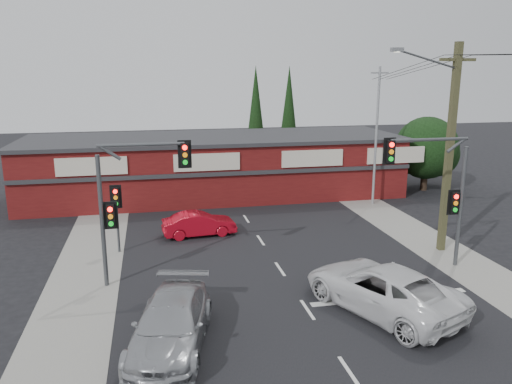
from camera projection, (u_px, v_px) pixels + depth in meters
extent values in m
plane|color=black|center=(294.00, 289.00, 20.36)|extent=(120.00, 120.00, 0.00)
cube|color=black|center=(266.00, 248.00, 25.11)|extent=(14.00, 70.00, 0.01)
cube|color=gray|center=(90.00, 261.00, 23.40)|extent=(3.00, 70.00, 0.02)
cube|color=gray|center=(420.00, 237.00, 26.83)|extent=(3.00, 70.00, 0.02)
cube|color=silver|center=(390.00, 297.00, 19.64)|extent=(6.50, 0.35, 0.01)
imported|color=silver|center=(382.00, 288.00, 18.44)|extent=(5.15, 6.89, 1.74)
imported|color=#A7A9AC|center=(171.00, 324.00, 15.94)|extent=(3.41, 5.86, 1.59)
imported|color=#B90B1B|center=(199.00, 224.00, 26.97)|extent=(4.04, 1.75, 1.29)
cube|color=silver|center=(349.00, 371.00, 14.76)|extent=(0.12, 1.60, 0.01)
cube|color=silver|center=(307.00, 310.00, 18.60)|extent=(0.12, 1.60, 0.01)
cube|color=silver|center=(280.00, 269.00, 22.45)|extent=(0.12, 1.60, 0.01)
cube|color=silver|center=(261.00, 240.00, 26.29)|extent=(0.12, 1.60, 0.01)
cube|color=silver|center=(246.00, 219.00, 30.13)|extent=(0.12, 1.60, 0.01)
cube|color=silver|center=(235.00, 202.00, 33.97)|extent=(0.12, 1.60, 0.01)
cube|color=silver|center=(226.00, 189.00, 37.81)|extent=(0.12, 1.60, 0.01)
cube|color=silver|center=(219.00, 178.00, 41.65)|extent=(0.12, 1.60, 0.01)
cube|color=silver|center=(213.00, 169.00, 45.49)|extent=(0.12, 1.60, 0.01)
cube|color=#531011|center=(215.00, 167.00, 35.86)|extent=(26.00, 8.00, 4.00)
cube|color=#2D2D30|center=(214.00, 138.00, 35.37)|extent=(26.40, 8.40, 0.25)
cube|color=beige|center=(92.00, 166.00, 30.13)|extent=(4.20, 0.12, 1.10)
cube|color=beige|center=(207.00, 162.00, 31.55)|extent=(4.20, 0.12, 1.10)
cube|color=beige|center=(313.00, 158.00, 32.96)|extent=(4.20, 0.12, 1.10)
cube|color=beige|center=(396.00, 155.00, 34.17)|extent=(4.20, 0.12, 1.10)
cube|color=#2D2D30|center=(223.00, 174.00, 31.89)|extent=(26.00, 0.15, 0.25)
cylinder|color=#2D2116|center=(424.00, 178.00, 37.34)|extent=(0.50, 0.50, 1.80)
sphere|color=black|center=(427.00, 148.00, 36.80)|extent=(4.60, 4.60, 4.60)
sphere|color=black|center=(437.00, 154.00, 38.22)|extent=(3.40, 3.40, 3.40)
sphere|color=black|center=(400.00, 157.00, 38.08)|extent=(2.80, 2.80, 2.80)
cylinder|color=#2D2116|center=(256.00, 162.00, 43.66)|extent=(0.24, 0.24, 2.00)
cone|color=black|center=(256.00, 110.00, 42.60)|extent=(1.80, 1.80, 7.50)
cylinder|color=#2D2116|center=(288.00, 157.00, 46.27)|extent=(0.24, 0.24, 2.00)
cone|color=black|center=(289.00, 108.00, 45.21)|extent=(1.80, 1.80, 7.50)
cylinder|color=#47494C|center=(102.00, 222.00, 20.10)|extent=(0.18, 0.18, 5.50)
cylinder|color=#47494C|center=(141.00, 145.00, 19.72)|extent=(3.40, 0.14, 0.14)
cylinder|color=#47494C|center=(111.00, 153.00, 19.55)|extent=(0.82, 0.14, 0.63)
cube|color=black|center=(185.00, 154.00, 20.17)|extent=(0.32, 0.22, 0.95)
cube|color=black|center=(185.00, 154.00, 20.24)|extent=(0.55, 0.04, 1.15)
cylinder|color=#FF0C07|center=(185.00, 148.00, 19.98)|extent=(0.20, 0.06, 0.20)
cylinder|color=orange|center=(185.00, 155.00, 20.05)|extent=(0.20, 0.06, 0.20)
cylinder|color=#0CE526|center=(185.00, 162.00, 20.12)|extent=(0.20, 0.06, 0.20)
cube|color=black|center=(111.00, 216.00, 20.12)|extent=(0.32, 0.22, 0.95)
cube|color=black|center=(111.00, 215.00, 20.18)|extent=(0.55, 0.04, 1.15)
cylinder|color=#FF0C07|center=(110.00, 209.00, 19.92)|extent=(0.20, 0.06, 0.20)
cylinder|color=orange|center=(111.00, 217.00, 19.99)|extent=(0.20, 0.06, 0.20)
cylinder|color=#0CE526|center=(111.00, 224.00, 20.06)|extent=(0.20, 0.06, 0.20)
cylinder|color=#47494C|center=(461.00, 208.00, 22.28)|extent=(0.18, 0.18, 5.50)
cylinder|color=#47494C|center=(430.00, 140.00, 21.19)|extent=(3.60, 0.14, 0.14)
cylinder|color=#47494C|center=(456.00, 146.00, 21.52)|extent=(0.82, 0.14, 0.63)
cube|color=black|center=(390.00, 151.00, 20.94)|extent=(0.32, 0.22, 0.95)
cube|color=black|center=(389.00, 151.00, 21.00)|extent=(0.55, 0.04, 1.15)
cylinder|color=#FF0C07|center=(392.00, 145.00, 20.74)|extent=(0.20, 0.06, 0.20)
cylinder|color=orange|center=(391.00, 152.00, 20.81)|extent=(0.20, 0.06, 0.20)
cylinder|color=#0CE526|center=(391.00, 159.00, 20.88)|extent=(0.20, 0.06, 0.20)
cube|color=black|center=(454.00, 203.00, 22.15)|extent=(0.32, 0.22, 0.95)
cube|color=black|center=(453.00, 202.00, 22.22)|extent=(0.55, 0.04, 1.15)
cylinder|color=#FF0C07|center=(456.00, 197.00, 21.96)|extent=(0.20, 0.06, 0.20)
cylinder|color=orange|center=(456.00, 203.00, 22.03)|extent=(0.20, 0.06, 0.20)
cylinder|color=#0CE526|center=(455.00, 210.00, 22.10)|extent=(0.20, 0.06, 0.20)
cylinder|color=#47494C|center=(118.00, 223.00, 24.26)|extent=(0.12, 0.12, 3.00)
cube|color=black|center=(116.00, 197.00, 23.96)|extent=(0.32, 0.22, 0.95)
cube|color=black|center=(116.00, 197.00, 24.02)|extent=(0.55, 0.04, 1.15)
cylinder|color=#FF0C07|center=(115.00, 192.00, 23.76)|extent=(0.20, 0.06, 0.20)
cylinder|color=orange|center=(116.00, 198.00, 23.83)|extent=(0.20, 0.06, 0.20)
cylinder|color=#0CE526|center=(116.00, 204.00, 23.90)|extent=(0.20, 0.06, 0.20)
cube|color=#494829|center=(449.00, 151.00, 23.76)|extent=(0.30, 0.30, 10.00)
cube|color=#494829|center=(458.00, 60.00, 22.78)|extent=(1.80, 0.14, 0.14)
cylinder|color=#47494C|center=(428.00, 59.00, 22.31)|extent=(3.23, 0.39, 0.89)
cube|color=slate|center=(397.00, 50.00, 21.75)|extent=(0.55, 0.25, 0.18)
cylinder|color=silver|center=(397.00, 52.00, 21.77)|extent=(0.28, 0.28, 0.05)
cylinder|color=gray|center=(376.00, 137.00, 32.54)|extent=(0.16, 0.16, 9.00)
cube|color=gray|center=(380.00, 73.00, 31.58)|extent=(1.20, 0.10, 0.10)
cylinder|color=black|center=(402.00, 69.00, 27.08)|extent=(0.73, 9.01, 1.22)
cylinder|color=black|center=(412.00, 69.00, 27.20)|extent=(0.52, 9.00, 1.22)
cylinder|color=black|center=(422.00, 69.00, 27.32)|extent=(0.31, 9.00, 1.22)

